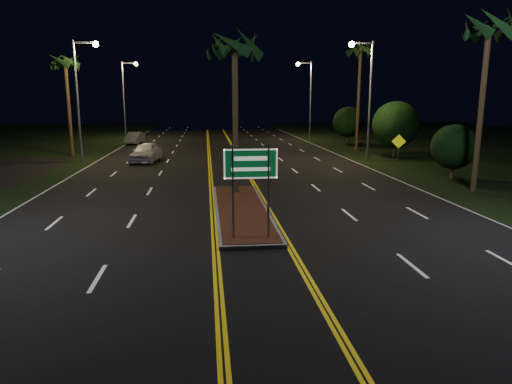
{
  "coord_description": "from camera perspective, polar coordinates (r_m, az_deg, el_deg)",
  "views": [
    {
      "loc": [
        -1.46,
        -12.16,
        4.83
      ],
      "look_at": [
        0.09,
        2.01,
        1.9
      ],
      "focal_mm": 32.0,
      "sensor_mm": 36.0,
      "label": 1
    }
  ],
  "objects": [
    {
      "name": "median_island",
      "position": [
        19.79,
        -1.84,
        -2.26
      ],
      "size": [
        2.25,
        10.25,
        0.17
      ],
      "color": "gray",
      "rests_on": "ground"
    },
    {
      "name": "palm_median",
      "position": [
        22.84,
        -2.68,
        17.76
      ],
      "size": [
        2.4,
        2.4,
        8.3
      ],
      "color": "#382819",
      "rests_on": "ground"
    },
    {
      "name": "palm_left_far",
      "position": [
        41.83,
        -22.75,
        14.75
      ],
      "size": [
        2.4,
        2.4,
        8.8
      ],
      "color": "#382819",
      "rests_on": "ground"
    },
    {
      "name": "ground",
      "position": [
        13.17,
        0.56,
        -9.91
      ],
      "size": [
        120.0,
        120.0,
        0.0
      ],
      "primitive_type": "plane",
      "color": "black",
      "rests_on": "ground"
    },
    {
      "name": "streetlight_right_mid",
      "position": [
        36.24,
        13.54,
        12.62
      ],
      "size": [
        1.91,
        0.44,
        9.0
      ],
      "color": "gray",
      "rests_on": "ground"
    },
    {
      "name": "streetlight_left_mid",
      "position": [
        37.31,
        -20.94,
        12.15
      ],
      "size": [
        1.91,
        0.44,
        9.0
      ],
      "color": "gray",
      "rests_on": "ground"
    },
    {
      "name": "highway_sign",
      "position": [
        15.22,
        -0.67,
        2.44
      ],
      "size": [
        1.8,
        0.08,
        3.2
      ],
      "color": "gray",
      "rests_on": "ground"
    },
    {
      "name": "shrub_near",
      "position": [
        30.27,
        23.5,
        5.2
      ],
      "size": [
        2.7,
        2.7,
        3.3
      ],
      "color": "#382819",
      "rests_on": "ground"
    },
    {
      "name": "streetlight_right_far",
      "position": [
        55.5,
        6.47,
        12.41
      ],
      "size": [
        1.91,
        0.44,
        9.0
      ],
      "color": "gray",
      "rests_on": "ground"
    },
    {
      "name": "shrub_mid",
      "position": [
        39.38,
        17.05,
        8.06
      ],
      "size": [
        3.78,
        3.78,
        4.62
      ],
      "color": "#382819",
      "rests_on": "ground"
    },
    {
      "name": "warning_sign",
      "position": [
        34.07,
        17.38,
        5.49
      ],
      "size": [
        0.91,
        0.4,
        2.32
      ],
      "rotation": [
        0.0,
        0.0,
        -0.39
      ],
      "color": "gray",
      "rests_on": "ground"
    },
    {
      "name": "car_near",
      "position": [
        36.37,
        -13.58,
        5.06
      ],
      "size": [
        3.07,
        5.55,
        1.75
      ],
      "primitive_type": "imported",
      "rotation": [
        0.0,
        0.0,
        -0.16
      ],
      "color": "silver",
      "rests_on": "ground"
    },
    {
      "name": "palm_right_far",
      "position": [
        44.71,
        12.95,
        16.88
      ],
      "size": [
        2.4,
        2.4,
        10.3
      ],
      "color": "#382819",
      "rests_on": "ground"
    },
    {
      "name": "car_far",
      "position": [
        51.3,
        -14.94,
        6.66
      ],
      "size": [
        2.41,
        4.58,
        1.46
      ],
      "primitive_type": "imported",
      "rotation": [
        0.0,
        0.0,
        -0.13
      ],
      "color": "#A5A9AE",
      "rests_on": "ground"
    },
    {
      "name": "shrub_far",
      "position": [
        50.58,
        11.45,
        8.58
      ],
      "size": [
        3.24,
        3.24,
        3.96
      ],
      "color": "#382819",
      "rests_on": "ground"
    },
    {
      "name": "palm_right_near",
      "position": [
        26.41,
        27.12,
        17.77
      ],
      "size": [
        2.4,
        2.4,
        9.3
      ],
      "color": "#382819",
      "rests_on": "ground"
    },
    {
      "name": "streetlight_left_far",
      "position": [
        56.91,
        -15.86,
        12.03
      ],
      "size": [
        1.91,
        0.44,
        9.0
      ],
      "color": "gray",
      "rests_on": "ground"
    }
  ]
}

